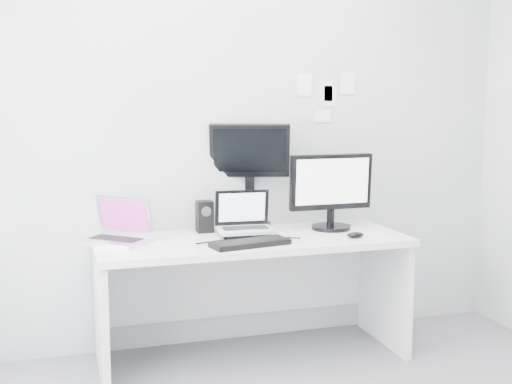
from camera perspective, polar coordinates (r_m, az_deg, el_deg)
back_wall at (r=4.14m, az=-1.77°, el=5.47°), size 3.60×0.00×3.60m
desk at (r=3.98m, az=-0.36°, el=-9.07°), size 1.80×0.70×0.73m
macbook at (r=3.80m, az=-12.08°, el=-2.30°), size 0.45×0.44×0.27m
speaker at (r=4.04m, az=-4.42°, el=-2.10°), size 0.12×0.12×0.19m
dell_laptop at (r=3.90m, az=-0.91°, el=-1.84°), size 0.34×0.28×0.27m
rear_monitor at (r=4.15m, az=-0.54°, el=1.53°), size 0.52×0.31×0.67m
samsung_monitor at (r=4.12m, az=6.49°, el=0.12°), size 0.53×0.25×0.48m
keyboard at (r=3.67m, az=-0.50°, el=-4.40°), size 0.46×0.23×0.03m
mouse at (r=3.92m, az=8.49°, el=-3.65°), size 0.11×0.07×0.03m
wall_note_0 at (r=4.28m, az=4.14°, el=9.15°), size 0.10×0.00×0.14m
wall_note_1 at (r=4.33m, az=6.00°, el=8.58°), size 0.09×0.00×0.13m
wall_note_2 at (r=4.39m, az=7.84°, el=9.19°), size 0.10×0.00×0.14m
wall_note_3 at (r=4.33m, az=5.73°, el=6.47°), size 0.11×0.00×0.08m
wall_note_4 at (r=4.34m, az=6.36°, el=8.17°), size 0.09×0.00×0.13m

